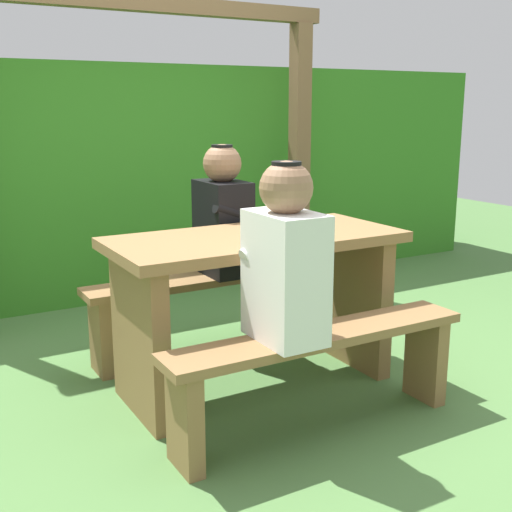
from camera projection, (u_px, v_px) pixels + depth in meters
The scene contains 12 objects.
ground_plane at pixel (256, 385), 3.28m from camera, with size 12.00×12.00×0.00m, color #4F7A3F.
hedge_backdrop at pixel (110, 178), 4.99m from camera, with size 6.40×1.01×1.65m, color #347C22.
pergola_post_right at pixel (299, 161), 4.82m from camera, with size 0.12×0.12×1.93m, color brown.
pergola_crossbeam at pixel (142, 3), 4.02m from camera, with size 2.59×0.10×0.10m, color brown.
picnic_table at pixel (256, 285), 3.16m from camera, with size 1.40×0.64×0.77m.
bench_near at pixel (319, 360), 2.76m from camera, with size 1.40×0.24×0.45m.
bench_far at pixel (209, 297), 3.66m from camera, with size 1.40×0.24×0.45m.
person_white_shirt at pixel (285, 259), 2.58m from camera, with size 0.25×0.35×0.72m.
person_black_coat at pixel (223, 215), 3.60m from camera, with size 0.25×0.35×0.72m.
drinking_glass at pixel (260, 229), 3.01m from camera, with size 0.07×0.07×0.09m, color silver.
bottle_left at pixel (297, 216), 3.11m from camera, with size 0.07×0.07×0.21m.
cell_phone at pixel (287, 227), 3.26m from camera, with size 0.07×0.14×0.01m, color silver.
Camera 1 is at (-1.52, -2.64, 1.38)m, focal length 45.86 mm.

